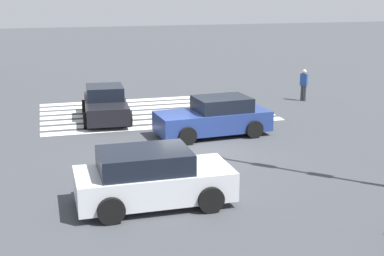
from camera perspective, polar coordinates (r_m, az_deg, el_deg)
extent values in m
plane|color=#3D3F44|center=(19.14, 0.00, -2.54)|extent=(128.55, 128.55, 0.00)
cube|color=silver|center=(28.09, -5.18, 3.02)|extent=(10.49, 0.60, 0.01)
cube|color=silver|center=(27.17, -4.81, 2.63)|extent=(10.49, 0.60, 0.01)
cube|color=silver|center=(26.26, -4.42, 2.21)|extent=(10.49, 0.60, 0.01)
cube|color=silver|center=(25.35, -4.01, 1.76)|extent=(10.49, 0.60, 0.01)
cube|color=silver|center=(24.45, -3.56, 1.28)|extent=(10.49, 0.60, 0.01)
cube|color=silver|center=(23.54, -3.07, 0.76)|extent=(10.49, 0.60, 0.01)
cube|color=silver|center=(22.64, -2.55, 0.20)|extent=(10.49, 0.60, 0.01)
cube|color=navy|center=(21.13, 2.20, 0.76)|extent=(4.59, 2.15, 0.78)
cube|color=black|center=(21.13, 3.21, 2.60)|extent=(2.23, 1.79, 0.55)
cylinder|color=black|center=(19.88, -0.49, -0.84)|extent=(0.71, 0.27, 0.69)
cylinder|color=black|center=(21.58, -2.13, 0.41)|extent=(0.71, 0.27, 0.69)
cylinder|color=black|center=(20.93, 6.66, -0.14)|extent=(0.71, 0.27, 0.69)
cylinder|color=black|center=(22.55, 4.56, 1.00)|extent=(0.71, 0.27, 0.69)
cube|color=black|center=(23.89, -9.20, 2.14)|extent=(1.98, 4.30, 0.73)
cube|color=black|center=(23.97, -9.29, 3.78)|extent=(1.67, 1.86, 0.58)
cylinder|color=black|center=(22.73, -6.72, 1.04)|extent=(0.26, 0.69, 0.68)
cylinder|color=black|center=(22.64, -11.24, 0.79)|extent=(0.26, 0.69, 0.68)
cylinder|color=black|center=(25.27, -7.33, 2.41)|extent=(0.26, 0.69, 0.68)
cylinder|color=black|center=(25.18, -11.40, 2.19)|extent=(0.26, 0.69, 0.68)
cube|color=silver|center=(14.49, -4.05, -5.91)|extent=(4.19, 1.91, 0.79)
cube|color=black|center=(14.22, -5.11, -3.46)|extent=(2.42, 1.71, 0.56)
cylinder|color=black|center=(15.74, -0.13, -5.08)|extent=(0.71, 0.22, 0.71)
cylinder|color=black|center=(14.02, 2.02, -7.65)|extent=(0.71, 0.22, 0.71)
cylinder|color=black|center=(15.28, -9.57, -5.91)|extent=(0.71, 0.22, 0.71)
cylinder|color=black|center=(13.51, -8.62, -8.71)|extent=(0.71, 0.22, 0.71)
cylinder|color=#38383D|center=(28.25, 11.94, 3.64)|extent=(0.14, 0.14, 0.79)
cylinder|color=#38383D|center=(28.31, 11.64, 3.68)|extent=(0.14, 0.14, 0.79)
cube|color=#284C93|center=(28.16, 11.87, 5.07)|extent=(0.40, 0.42, 0.63)
sphere|color=beige|center=(28.09, 11.91, 5.92)|extent=(0.21, 0.21, 0.21)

